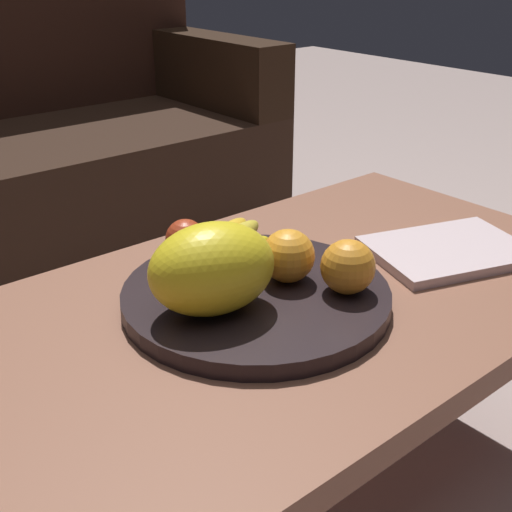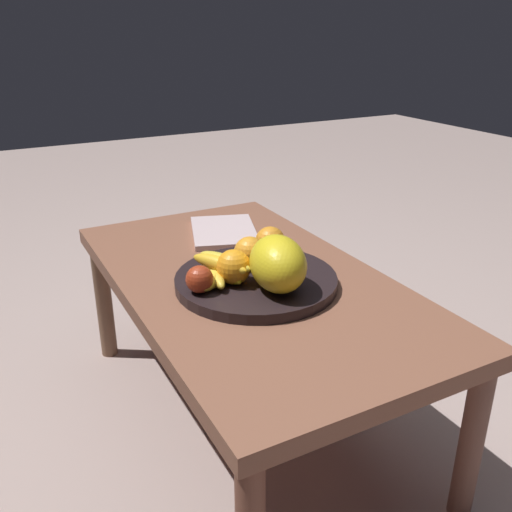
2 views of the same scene
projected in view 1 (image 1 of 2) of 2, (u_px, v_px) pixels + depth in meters
ground_plane at (282, 509)px, 1.15m from camera, size 8.00×8.00×0.00m
coffee_table at (286, 323)px, 0.99m from camera, size 1.07×0.60×0.42m
fruit_bowl at (256, 296)px, 0.94m from camera, size 0.38×0.38×0.03m
melon_large_front at (213, 269)px, 0.85m from camera, size 0.19×0.16×0.12m
orange_front at (289, 257)px, 0.94m from camera, size 0.08×0.08×0.08m
orange_left at (348, 267)px, 0.91m from camera, size 0.08×0.08×0.08m
orange_right at (223, 250)px, 0.96m from camera, size 0.08×0.08×0.08m
apple_front at (185, 239)px, 1.02m from camera, size 0.06×0.06×0.06m
banana_bunch at (228, 248)px, 0.99m from camera, size 0.17×0.14×0.06m
magazine at (448, 250)px, 1.09m from camera, size 0.30×0.25×0.02m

